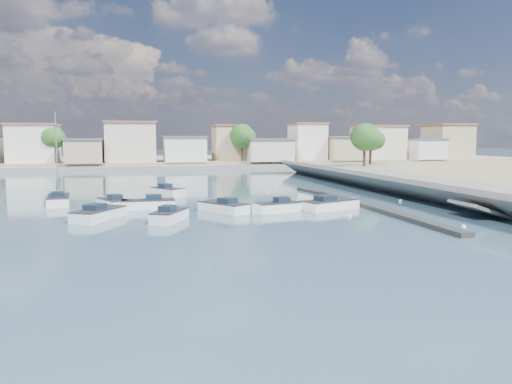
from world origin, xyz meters
TOP-DOWN VIEW (x-y plane):
  - ground at (0.00, 40.00)m, footprint 400.00×400.00m
  - seawall_walkway at (18.50, 13.00)m, footprint 5.00×90.00m
  - breakwater at (6.90, 12.69)m, footprint 2.00×31.02m
  - far_shore_land at (0.00, 92.00)m, footprint 160.00×40.00m
  - far_shore_quay at (0.00, 71.00)m, footprint 160.00×2.50m
  - far_town at (10.71, 76.92)m, footprint 113.01×12.80m
  - shore_trees at (8.34, 68.11)m, footprint 74.56×38.32m
  - motorboat_a at (-6.49, 11.94)m, footprint 4.19×5.00m
  - motorboat_b at (-11.07, 8.20)m, footprint 3.29×4.42m
  - motorboat_c at (-12.88, 15.31)m, footprint 5.27×1.83m
  - motorboat_d at (-1.99, 10.67)m, footprint 4.54×2.60m
  - motorboat_e at (-16.38, 10.39)m, footprint 4.24×5.39m
  - motorboat_f at (-15.84, 16.77)m, footprint 3.27×4.55m
  - motorboat_g at (-10.21, 25.43)m, footprint 3.80×4.74m
  - motorboat_h at (3.54, 11.51)m, footprint 6.12×4.22m
  - sailboat at (-21.03, 20.53)m, footprint 2.60×6.44m
  - mooring_buoys at (6.15, 11.87)m, footprint 11.44×39.04m

SIDE VIEW (x-z plane):
  - ground at x=0.00m, z-range 0.00..0.00m
  - mooring_buoys at x=6.15m, z-range -0.13..0.23m
  - breakwater at x=6.90m, z-range 0.00..0.35m
  - motorboat_d at x=-1.99m, z-range -0.36..1.12m
  - motorboat_b at x=-11.07m, z-range -0.36..1.12m
  - motorboat_f at x=-15.84m, z-range -0.36..1.12m
  - motorboat_e at x=-16.38m, z-range -0.36..1.12m
  - motorboat_h at x=3.54m, z-range -0.36..1.12m
  - motorboat_a at x=-6.49m, z-range -0.36..1.12m
  - motorboat_c at x=-12.88m, z-range -0.36..1.12m
  - motorboat_g at x=-10.21m, z-range -0.36..1.12m
  - far_shore_quay at x=0.00m, z-range 0.00..0.80m
  - sailboat at x=-21.03m, z-range -4.08..4.92m
  - far_shore_land at x=0.00m, z-range 0.00..1.40m
  - seawall_walkway at x=18.50m, z-range 0.00..1.80m
  - far_town at x=10.71m, z-range 0.76..9.11m
  - shore_trees at x=8.34m, z-range 2.26..10.18m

